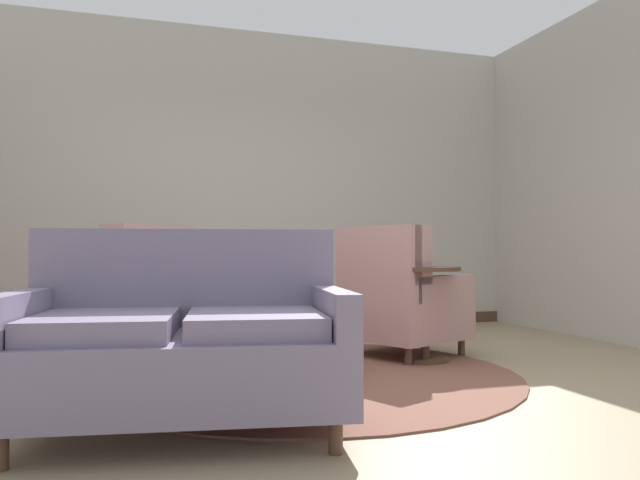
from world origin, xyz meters
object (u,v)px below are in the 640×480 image
at_px(armchair_foreground_right, 130,302).
at_px(side_table, 425,305).
at_px(coffee_table, 266,316).
at_px(settee, 183,344).
at_px(porcelain_vase, 275,284).
at_px(armchair_back_corner, 399,301).

bearing_deg(armchair_foreground_right, side_table, 117.30).
height_order(coffee_table, armchair_foreground_right, armchair_foreground_right).
xyz_separation_m(armchair_foreground_right, side_table, (2.12, -0.84, -0.00)).
bearing_deg(settee, coffee_table, 69.38).
bearing_deg(porcelain_vase, coffee_table, 161.27).
distance_m(porcelain_vase, settee, 1.33).
xyz_separation_m(porcelain_vase, side_table, (1.19, 0.18, -0.18)).
xyz_separation_m(settee, armchair_foreground_right, (-0.23, 2.13, 0.03)).
bearing_deg(side_table, settee, -145.50).
height_order(coffee_table, side_table, side_table).
relative_size(settee, armchair_back_corner, 1.53).
height_order(porcelain_vase, side_table, porcelain_vase).
relative_size(settee, armchair_foreground_right, 1.39).
xyz_separation_m(coffee_table, settee, (-0.64, -1.13, -0.00)).
relative_size(porcelain_vase, settee, 0.20).
height_order(coffee_table, porcelain_vase, porcelain_vase).
xyz_separation_m(coffee_table, armchair_foreground_right, (-0.87, 1.00, 0.03)).
bearing_deg(side_table, armchair_back_corner, 106.09).
distance_m(coffee_table, armchair_foreground_right, 1.33).
relative_size(coffee_table, side_table, 1.36).
xyz_separation_m(settee, armchair_back_corner, (1.80, 1.58, 0.04)).
bearing_deg(porcelain_vase, armchair_back_corner, 22.81).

